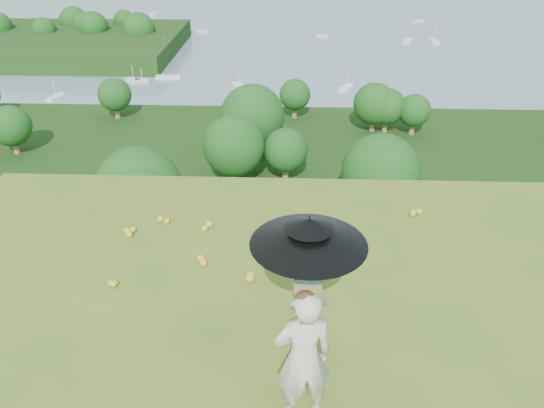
# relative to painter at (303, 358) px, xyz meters

# --- Properties ---
(forest_slope) EXTENTS (140.00, 56.00, 22.00)m
(forest_slope) POSITION_rel_painter_xyz_m (0.44, 34.13, -29.91)
(forest_slope) COLOR #17330E
(forest_slope) RESTS_ON bay_water
(shoreline_tier) EXTENTS (170.00, 28.00, 8.00)m
(shoreline_tier) POSITION_rel_painter_xyz_m (0.44, 74.13, -36.91)
(shoreline_tier) COLOR #6B6655
(shoreline_tier) RESTS_ON bay_water
(bay_water) EXTENTS (700.00, 700.00, 0.00)m
(bay_water) POSITION_rel_painter_xyz_m (0.44, 239.13, -34.91)
(bay_water) COLOR slate
(bay_water) RESTS_ON ground
(peninsula) EXTENTS (90.00, 60.00, 12.00)m
(peninsula) POSITION_rel_painter_xyz_m (-74.56, 154.13, -29.91)
(peninsula) COLOR #17330E
(peninsula) RESTS_ON bay_water
(slope_trees) EXTENTS (110.00, 50.00, 6.00)m
(slope_trees) POSITION_rel_painter_xyz_m (0.44, 34.13, -15.91)
(slope_trees) COLOR #154716
(slope_trees) RESTS_ON forest_slope
(harbor_town) EXTENTS (110.00, 22.00, 5.00)m
(harbor_town) POSITION_rel_painter_xyz_m (0.44, 74.13, -30.41)
(harbor_town) COLOR silver
(harbor_town) RESTS_ON shoreline_tier
(moored_boats) EXTENTS (140.00, 140.00, 0.70)m
(moored_boats) POSITION_rel_painter_xyz_m (-12.06, 160.13, -34.56)
(moored_boats) COLOR white
(moored_boats) RESTS_ON bay_water
(painter) EXTENTS (0.74, 0.56, 1.81)m
(painter) POSITION_rel_painter_xyz_m (0.00, 0.00, 0.00)
(painter) COLOR beige
(painter) RESTS_ON ground
(field_easel) EXTENTS (0.73, 0.73, 1.68)m
(field_easel) POSITION_rel_painter_xyz_m (0.04, 0.61, -0.07)
(field_easel) COLOR #A06F43
(field_easel) RESTS_ON ground
(sun_umbrella) EXTENTS (1.33, 1.33, 0.97)m
(sun_umbrella) POSITION_rel_painter_xyz_m (0.04, 0.64, 0.96)
(sun_umbrella) COLOR black
(sun_umbrella) RESTS_ON field_easel
(painter_cap) EXTENTS (0.25, 0.28, 0.10)m
(painter_cap) POSITION_rel_painter_xyz_m (0.00, 0.00, 0.85)
(painter_cap) COLOR #CC7370
(painter_cap) RESTS_ON painter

